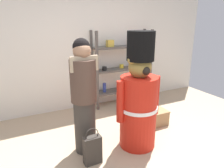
% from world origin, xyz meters
% --- Properties ---
extents(ground_plane, '(6.40, 6.40, 0.00)m').
position_xyz_m(ground_plane, '(0.00, 0.00, 0.00)').
color(ground_plane, tan).
extents(back_wall, '(6.40, 0.12, 2.60)m').
position_xyz_m(back_wall, '(0.00, 2.20, 1.30)').
color(back_wall, silver).
rests_on(back_wall, ground_plane).
extents(merchandise_shelf, '(1.39, 0.35, 1.64)m').
position_xyz_m(merchandise_shelf, '(0.90, 1.98, 0.81)').
color(merchandise_shelf, '#4C4742').
rests_on(merchandise_shelf, ground_plane).
extents(teddy_bear_guard, '(0.72, 0.56, 1.71)m').
position_xyz_m(teddy_bear_guard, '(0.25, 0.33, 0.74)').
color(teddy_bear_guard, red).
rests_on(teddy_bear_guard, ground_plane).
extents(person_shopper, '(0.37, 0.36, 1.63)m').
position_xyz_m(person_shopper, '(-0.50, 0.55, 0.85)').
color(person_shopper, '#38332D').
rests_on(person_shopper, ground_plane).
extents(shopping_bag, '(0.24, 0.12, 0.52)m').
position_xyz_m(shopping_bag, '(-0.52, 0.22, 0.20)').
color(shopping_bag, '#332D28').
rests_on(shopping_bag, ground_plane).
extents(display_crate, '(0.45, 0.30, 0.26)m').
position_xyz_m(display_crate, '(0.90, 0.73, 0.13)').
color(display_crate, '#9E7A51').
rests_on(display_crate, ground_plane).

